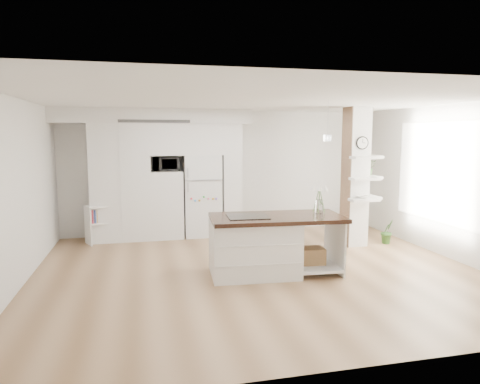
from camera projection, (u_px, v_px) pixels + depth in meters
The scene contains 14 objects.
floor at pixel (258, 271), 6.86m from camera, with size 7.00×6.00×0.01m, color #A37E58.
room at pixel (259, 155), 6.62m from camera, with size 7.04×6.04×2.72m.
cabinet_wall at pixel (158, 167), 8.92m from camera, with size 4.00×0.71×2.70m.
refrigerator at pixel (202, 195), 9.22m from camera, with size 0.78×0.69×1.75m.
column at pixel (361, 177), 8.30m from camera, with size 0.69×0.90×2.70m.
window at pixel (440, 172), 7.72m from camera, with size 2.40×2.40×0.00m, color white.
pendant_light at pixel (355, 138), 7.10m from camera, with size 0.12×0.12×0.10m, color white.
kitchen_island at pixel (262, 244), 6.65m from camera, with size 2.11×1.10×1.49m.
bookshelf at pixel (105, 226), 8.68m from camera, with size 0.75×0.61×0.77m.
floor_plant_a at pixel (387, 231), 8.58m from camera, with size 0.27×0.22×0.50m, color #336428.
floor_plant_b at pixel (359, 220), 9.67m from camera, with size 0.30×0.30×0.53m, color #336428.
microwave at pixel (166, 164), 8.91m from camera, with size 0.54×0.37×0.30m, color #2D2D2D.
shelf_plant at pixel (369, 168), 8.50m from camera, with size 0.27×0.23×0.30m, color #336428.
decor_bowl at pixel (363, 197), 8.11m from camera, with size 0.22×0.22×0.05m, color white.
Camera 1 is at (-1.76, -6.40, 2.16)m, focal length 32.00 mm.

